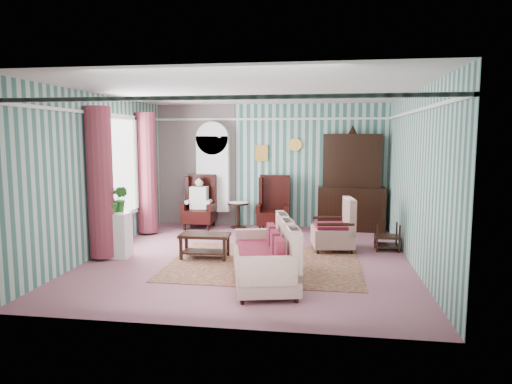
# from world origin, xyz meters

# --- Properties ---
(floor) EXTENTS (6.00, 6.00, 0.00)m
(floor) POSITION_xyz_m (0.00, 0.00, 0.00)
(floor) COLOR #97586A
(floor) RESTS_ON ground
(room_shell) EXTENTS (5.53, 6.02, 2.91)m
(room_shell) POSITION_xyz_m (-0.62, 0.18, 2.01)
(room_shell) COLOR #356158
(room_shell) RESTS_ON ground
(bookcase) EXTENTS (0.80, 0.28, 2.24)m
(bookcase) POSITION_xyz_m (-1.35, 2.84, 1.12)
(bookcase) COLOR white
(bookcase) RESTS_ON floor
(dresser_hutch) EXTENTS (1.50, 0.56, 2.36)m
(dresser_hutch) POSITION_xyz_m (1.90, 2.72, 1.18)
(dresser_hutch) COLOR black
(dresser_hutch) RESTS_ON floor
(wingback_left) EXTENTS (0.76, 0.80, 1.25)m
(wingback_left) POSITION_xyz_m (-1.60, 2.45, 0.62)
(wingback_left) COLOR black
(wingback_left) RESTS_ON floor
(wingback_right) EXTENTS (0.76, 0.80, 1.25)m
(wingback_right) POSITION_xyz_m (0.15, 2.45, 0.62)
(wingback_right) COLOR black
(wingback_right) RESTS_ON floor
(seated_woman) EXTENTS (0.44, 0.40, 1.18)m
(seated_woman) POSITION_xyz_m (-1.60, 2.45, 0.59)
(seated_woman) COLOR silver
(seated_woman) RESTS_ON floor
(round_side_table) EXTENTS (0.50, 0.50, 0.60)m
(round_side_table) POSITION_xyz_m (-0.70, 2.60, 0.30)
(round_side_table) COLOR black
(round_side_table) RESTS_ON floor
(nest_table) EXTENTS (0.45, 0.38, 0.54)m
(nest_table) POSITION_xyz_m (2.47, 0.90, 0.27)
(nest_table) COLOR black
(nest_table) RESTS_ON floor
(plant_stand) EXTENTS (0.55, 0.35, 0.80)m
(plant_stand) POSITION_xyz_m (-2.40, -0.30, 0.40)
(plant_stand) COLOR white
(plant_stand) RESTS_ON floor
(rug) EXTENTS (3.20, 2.60, 0.01)m
(rug) POSITION_xyz_m (0.30, -0.30, 0.01)
(rug) COLOR #521B20
(rug) RESTS_ON floor
(sofa) EXTENTS (1.35, 2.05, 1.00)m
(sofa) POSITION_xyz_m (0.42, -1.36, 0.50)
(sofa) COLOR beige
(sofa) RESTS_ON floor
(floral_armchair) EXTENTS (0.86, 0.92, 0.88)m
(floral_armchair) POSITION_xyz_m (1.45, 0.76, 0.44)
(floral_armchair) COLOR beige
(floral_armchair) RESTS_ON floor
(coffee_table) EXTENTS (0.88, 0.48, 0.44)m
(coffee_table) POSITION_xyz_m (-0.79, -0.14, 0.22)
(coffee_table) COLOR black
(coffee_table) RESTS_ON floor
(potted_plant_a) EXTENTS (0.45, 0.42, 0.41)m
(potted_plant_a) POSITION_xyz_m (-2.41, -0.40, 1.01)
(potted_plant_a) COLOR #194B17
(potted_plant_a) RESTS_ON plant_stand
(potted_plant_b) EXTENTS (0.27, 0.23, 0.46)m
(potted_plant_b) POSITION_xyz_m (-2.32, -0.15, 1.03)
(potted_plant_b) COLOR #22571B
(potted_plant_b) RESTS_ON plant_stand
(potted_plant_c) EXTENTS (0.28, 0.28, 0.43)m
(potted_plant_c) POSITION_xyz_m (-2.46, -0.26, 1.02)
(potted_plant_c) COLOR #194E18
(potted_plant_c) RESTS_ON plant_stand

